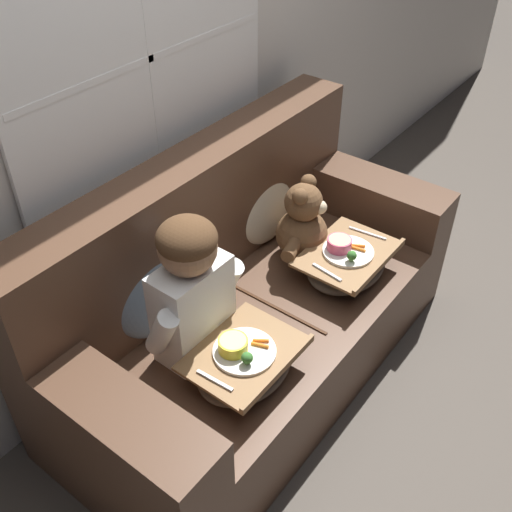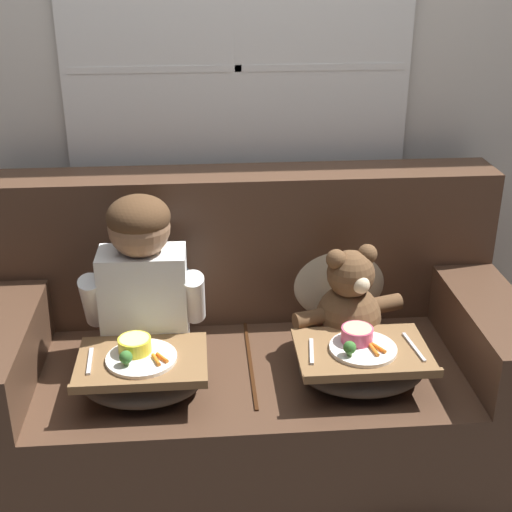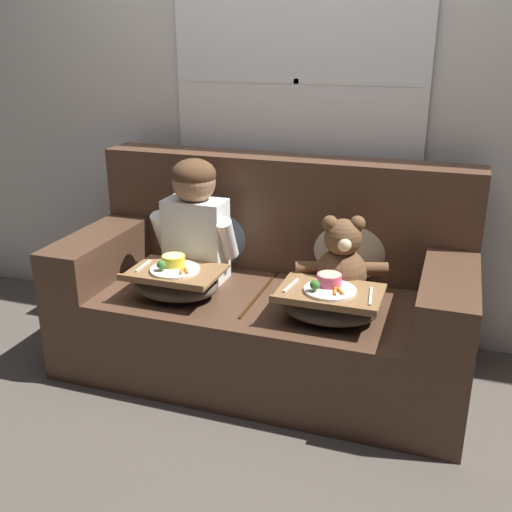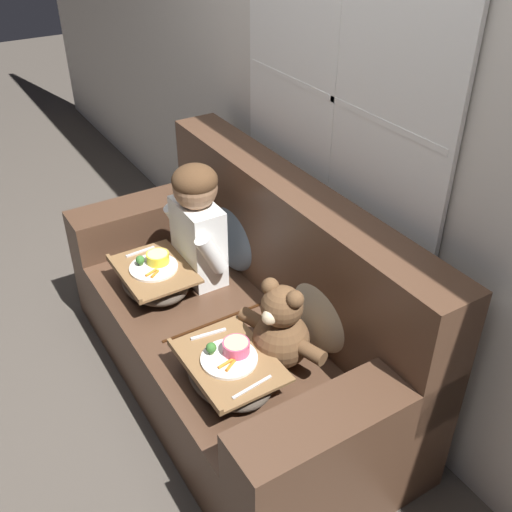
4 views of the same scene
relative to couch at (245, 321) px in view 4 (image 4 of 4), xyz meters
name	(u,v)px [view 4 (image 4 of 4)]	position (x,y,z in m)	size (l,w,h in m)	color
ground_plane	(232,382)	(0.00, -0.08, -0.34)	(14.00, 14.00, 0.00)	#4C443D
wall_back_with_window	(344,92)	(0.00, 0.46, 0.96)	(8.00, 0.08, 2.60)	beige
couch	(245,321)	(0.00, 0.00, 0.00)	(1.82, 0.86, 0.95)	#4C3323
throw_pillow_behind_child	(237,229)	(-0.34, 0.16, 0.25)	(0.40, 0.19, 0.42)	slate
throw_pillow_behind_teddy	(325,306)	(0.34, 0.16, 0.25)	(0.37, 0.18, 0.39)	#C1B293
child_figure	(197,218)	(-0.34, -0.04, 0.37)	(0.40, 0.20, 0.57)	white
teddy_bear	(280,331)	(0.35, -0.05, 0.22)	(0.40, 0.29, 0.37)	brown
lap_tray_child	(155,278)	(-0.35, -0.27, 0.13)	(0.40, 0.30, 0.18)	#473D33
lap_tray_teddy	(229,370)	(0.34, -0.27, 0.13)	(0.42, 0.31, 0.18)	#473D33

